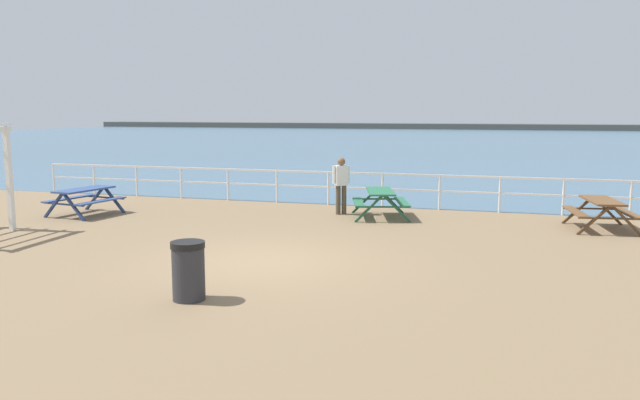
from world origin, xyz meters
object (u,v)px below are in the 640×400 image
picnic_table_mid_centre (602,207)px  picnic_table_near_right (85,195)px  picnic_table_near_left (380,197)px  visitor (341,182)px  litter_bin (188,271)px

picnic_table_mid_centre → picnic_table_near_right: bearing=89.5°
picnic_table_near_left → picnic_table_mid_centre: same height
picnic_table_mid_centre → visitor: size_ratio=1.20×
visitor → litter_bin: size_ratio=1.75×
picnic_table_near_left → visitor: 1.28m
visitor → picnic_table_near_right: bearing=-106.3°
picnic_table_mid_centre → visitor: bearing=78.5°
picnic_table_near_left → litter_bin: 8.69m
litter_bin → picnic_table_near_left: bearing=81.0°
picnic_table_near_right → litter_bin: litter_bin is taller
visitor → picnic_table_mid_centre: bearing=52.4°
visitor → litter_bin: bearing=-35.5°
visitor → litter_bin: visitor is taller
picnic_table_near_right → picnic_table_mid_centre: (14.03, 1.93, 0.00)m
litter_bin → picnic_table_near_right: bearing=136.9°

